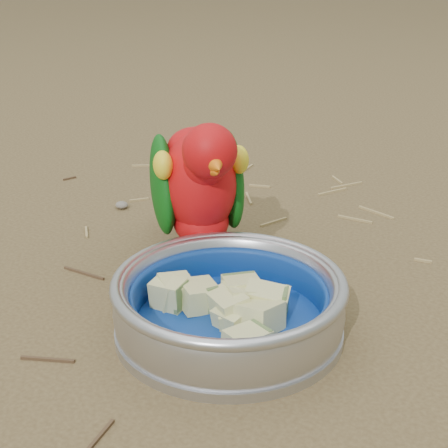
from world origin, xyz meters
The scene contains 6 objects.
ground centered at (0.00, 0.00, 0.00)m, with size 60.00×60.00×0.00m, color brown.
food_bowl centered at (0.06, -0.04, 0.01)m, with size 0.23×0.23×0.02m, color #B2B2BA.
bowl_wall centered at (0.06, -0.04, 0.04)m, with size 0.23×0.23×0.04m, color #B2B2BA, non-canonical shape.
fruit_wedges centered at (0.06, -0.04, 0.03)m, with size 0.14×0.14×0.03m, color #D3CF86, non-canonical shape.
lory_parrot centered at (-0.06, 0.06, 0.09)m, with size 0.11×0.22×0.18m, color #BB0B0E, non-canonical shape.
ground_debris centered at (0.02, 0.09, 0.00)m, with size 0.90×0.80×0.01m, color #9F8653, non-canonical shape.
Camera 1 is at (0.39, -0.52, 0.37)m, focal length 55.00 mm.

